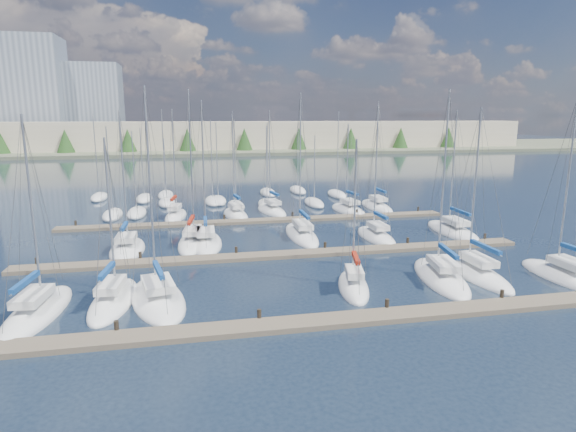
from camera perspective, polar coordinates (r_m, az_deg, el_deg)
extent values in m
plane|color=#1D293A|center=(84.56, -6.28, 3.61)|extent=(400.00, 400.00, 0.00)
cube|color=#6B5E4C|center=(29.01, 4.87, -12.30)|extent=(44.00, 1.80, 0.35)
cylinder|color=#2D261C|center=(29.07, -19.63, -12.61)|extent=(0.26, 0.26, 1.10)
cylinder|color=#2D261C|center=(28.97, -3.43, -11.99)|extent=(0.26, 0.26, 1.10)
cylinder|color=#2D261C|center=(31.01, 11.63, -10.57)|extent=(0.26, 0.26, 1.10)
cylinder|color=#2D261C|center=(34.81, 23.98, -8.85)|extent=(0.26, 0.26, 1.10)
cube|color=#6B5E4C|center=(41.80, -0.55, -4.62)|extent=(44.00, 1.80, 0.35)
cylinder|color=#2D261C|center=(43.70, -27.61, -5.07)|extent=(0.26, 0.26, 1.10)
cylinder|color=#2D261C|center=(42.14, -17.09, -4.81)|extent=(0.26, 0.26, 1.10)
cylinder|color=#2D261C|center=(42.07, -6.16, -4.37)|extent=(0.26, 0.26, 1.10)
cylinder|color=#2D261C|center=(43.50, 4.41, -3.79)|extent=(0.26, 0.26, 1.10)
cylinder|color=#2D261C|center=(46.29, 13.99, -3.15)|extent=(0.26, 0.26, 1.10)
cylinder|color=#2D261C|center=(50.21, 22.27, -2.53)|extent=(0.26, 0.26, 1.10)
cube|color=#6B5E4C|center=(55.18, -3.33, -0.57)|extent=(44.00, 1.80, 0.35)
cylinder|color=#2D261C|center=(56.86, -23.85, -1.06)|extent=(0.26, 0.26, 1.10)
cylinder|color=#2D261C|center=(55.67, -15.79, -0.74)|extent=(0.26, 0.26, 1.10)
cylinder|color=#2D261C|center=(55.62, -7.55, -0.40)|extent=(0.26, 0.26, 1.10)
cylinder|color=#2D261C|center=(56.71, 0.54, -0.06)|extent=(0.26, 0.26, 1.10)
cylinder|color=#2D261C|center=(58.87, 8.17, 0.26)|extent=(0.26, 0.26, 1.10)
cylinder|color=#2D261C|center=(62.00, 15.15, 0.55)|extent=(0.26, 0.26, 1.10)
ellipsoid|color=white|center=(46.31, -9.67, -3.28)|extent=(3.19, 8.53, 1.60)
cube|color=maroon|center=(46.31, -9.67, -3.28)|extent=(1.65, 4.10, 0.12)
cube|color=silver|center=(45.58, -9.72, -1.84)|extent=(1.71, 3.00, 0.50)
cylinder|color=#9EA0A5|center=(45.67, -9.99, 5.68)|extent=(0.14, 0.14, 12.27)
cylinder|color=#9EA0A5|center=(44.69, -9.76, -0.73)|extent=(0.20, 3.55, 0.10)
cube|color=navy|center=(44.66, -9.77, -0.58)|extent=(0.39, 3.27, 0.30)
ellipsoid|color=white|center=(39.88, 21.13, -6.41)|extent=(2.74, 9.42, 1.60)
cube|color=black|center=(39.88, 21.13, -6.41)|extent=(1.42, 4.52, 0.12)
cube|color=silver|center=(39.13, 21.63, -4.80)|extent=(1.49, 3.30, 0.50)
cylinder|color=#9EA0A5|center=(39.03, 21.29, 3.44)|extent=(0.14, 0.14, 11.47)
cylinder|color=#9EA0A5|center=(38.25, 22.35, -3.59)|extent=(0.15, 3.94, 0.10)
cube|color=navy|center=(38.22, 22.36, -3.42)|extent=(0.34, 3.63, 0.30)
ellipsoid|color=white|center=(47.07, -11.14, -3.09)|extent=(3.80, 9.62, 1.60)
cube|color=silver|center=(46.31, -11.27, -1.68)|extent=(1.86, 3.43, 0.50)
cylinder|color=#9EA0A5|center=(46.47, -11.41, 6.35)|extent=(0.14, 0.14, 13.27)
cylinder|color=#9EA0A5|center=(45.35, -11.43, -0.61)|extent=(0.59, 3.92, 0.10)
cube|color=maroon|center=(45.33, -11.44, -0.46)|extent=(0.75, 3.63, 0.30)
ellipsoid|color=white|center=(64.75, 10.45, 1.01)|extent=(2.67, 8.98, 1.60)
cube|color=black|center=(64.75, 10.45, 1.01)|extent=(1.38, 4.31, 0.12)
cube|color=silver|center=(64.11, 10.63, 2.08)|extent=(1.46, 3.15, 0.50)
cylinder|color=#9EA0A5|center=(64.46, 10.46, 7.60)|extent=(0.14, 0.14, 12.70)
cylinder|color=#9EA0A5|center=(63.29, 10.91, 2.91)|extent=(0.12, 3.77, 0.10)
cube|color=navy|center=(63.27, 10.91, 3.01)|extent=(0.32, 3.47, 0.30)
ellipsoid|color=white|center=(61.78, 7.16, 0.60)|extent=(3.76, 8.30, 1.60)
cube|color=silver|center=(61.19, 7.35, 1.72)|extent=(1.88, 2.97, 0.50)
cylinder|color=#9EA0A5|center=(61.49, 7.04, 6.19)|extent=(0.14, 0.14, 9.86)
cylinder|color=#9EA0A5|center=(60.44, 7.64, 2.60)|extent=(0.50, 3.36, 0.10)
cube|color=navy|center=(60.43, 7.64, 2.71)|extent=(0.66, 3.11, 0.30)
ellipsoid|color=white|center=(48.68, 1.60, -2.37)|extent=(2.88, 10.01, 1.60)
cube|color=silver|center=(47.91, 1.73, -1.00)|extent=(1.55, 3.51, 0.50)
cylinder|color=#9EA0A5|center=(48.18, 1.45, 6.63)|extent=(0.14, 0.14, 13.05)
cylinder|color=#9EA0A5|center=(46.92, 1.95, 0.04)|extent=(0.17, 4.19, 0.10)
cube|color=navy|center=(46.90, 1.95, 0.18)|extent=(0.37, 3.86, 0.30)
ellipsoid|color=white|center=(37.96, 17.62, -7.08)|extent=(4.62, 9.67, 1.60)
cube|color=black|center=(37.96, 17.62, -7.08)|extent=(2.34, 4.66, 0.12)
cube|color=silver|center=(37.15, 17.97, -5.40)|extent=(2.21, 3.49, 0.50)
cylinder|color=#9EA0A5|center=(37.01, 17.97, 4.23)|extent=(0.14, 0.14, 12.72)
cylinder|color=#9EA0A5|center=(36.19, 18.45, -4.16)|extent=(0.81, 3.85, 0.10)
cube|color=navy|center=(36.16, 18.46, -3.97)|extent=(0.95, 3.58, 0.30)
ellipsoid|color=white|center=(48.75, 10.37, -2.54)|extent=(2.63, 7.88, 1.60)
cube|color=black|center=(48.75, 10.37, -2.54)|extent=(1.37, 3.78, 0.12)
cube|color=silver|center=(48.10, 10.60, -1.15)|extent=(1.44, 2.76, 0.50)
cylinder|color=#9EA0A5|center=(48.20, 10.36, 4.74)|extent=(0.14, 0.14, 10.19)
cylinder|color=#9EA0A5|center=(47.31, 10.94, -0.08)|extent=(0.13, 3.30, 0.10)
cube|color=navy|center=(47.29, 10.95, 0.06)|extent=(0.33, 3.04, 0.30)
ellipsoid|color=white|center=(58.79, -6.23, 0.05)|extent=(3.49, 7.26, 1.60)
cube|color=black|center=(58.79, -6.23, 0.05)|extent=(1.77, 3.50, 0.12)
cube|color=silver|center=(58.20, -6.18, 1.23)|extent=(1.72, 2.61, 0.50)
cylinder|color=#9EA0A5|center=(58.34, -6.51, 6.65)|extent=(0.14, 0.14, 11.39)
cylinder|color=#9EA0A5|center=(57.49, -6.07, 2.17)|extent=(0.51, 2.91, 0.10)
cube|color=navy|center=(57.47, -6.08, 2.28)|extent=(0.68, 2.71, 0.30)
ellipsoid|color=white|center=(45.84, -18.48, -3.89)|extent=(3.11, 7.85, 1.60)
cube|color=black|center=(45.84, -18.48, -3.89)|extent=(1.61, 3.77, 0.12)
cube|color=silver|center=(45.15, -18.65, -2.43)|extent=(1.68, 2.76, 0.50)
cylinder|color=#9EA0A5|center=(45.18, -18.93, 4.54)|extent=(0.14, 0.14, 11.31)
cylinder|color=#9EA0A5|center=(44.31, -18.85, -1.31)|extent=(0.15, 3.28, 0.10)
cube|color=navy|center=(44.28, -18.86, -1.16)|extent=(0.35, 3.02, 0.30)
ellipsoid|color=white|center=(33.86, -27.50, -10.22)|extent=(3.70, 9.25, 1.60)
cube|color=maroon|center=(33.86, -27.50, -10.22)|extent=(1.89, 4.45, 0.12)
cube|color=silver|center=(33.03, -28.01, -8.40)|extent=(1.84, 3.30, 0.50)
cylinder|color=#9EA0A5|center=(32.79, -28.12, 0.94)|extent=(0.14, 0.14, 10.97)
cylinder|color=#9EA0A5|center=(32.08, -28.68, -7.06)|extent=(0.52, 3.77, 0.10)
cube|color=navy|center=(32.05, -28.71, -6.86)|extent=(0.69, 3.49, 0.30)
ellipsoid|color=white|center=(33.90, -19.93, -9.53)|extent=(3.36, 8.38, 1.60)
cube|color=black|center=(33.90, -19.93, -9.53)|extent=(1.71, 4.03, 0.12)
cube|color=silver|center=(33.09, -20.26, -7.68)|extent=(1.68, 2.99, 0.50)
cylinder|color=#9EA0A5|center=(32.93, -20.37, 0.39)|extent=(0.14, 0.14, 9.55)
cylinder|color=#9EA0A5|center=(32.17, -20.68, -6.30)|extent=(0.45, 3.42, 0.10)
cube|color=navy|center=(32.14, -20.70, -6.09)|extent=(0.62, 3.17, 0.30)
ellipsoid|color=white|center=(41.84, 29.84, -6.37)|extent=(3.08, 8.49, 1.60)
cube|color=maroon|center=(41.84, 29.84, -6.37)|extent=(1.60, 4.08, 0.12)
cube|color=silver|center=(41.19, 30.42, -4.81)|extent=(1.67, 2.98, 0.50)
cylinder|color=#9EA0A5|center=(40.87, 30.24, 3.49)|extent=(0.14, 0.14, 12.19)
ellipsoid|color=white|center=(33.24, -15.15, -9.65)|extent=(4.93, 9.30, 1.60)
cube|color=maroon|center=(33.24, -15.15, -9.65)|extent=(2.50, 4.49, 0.12)
cube|color=silver|center=(32.38, -15.16, -7.78)|extent=(2.37, 3.38, 0.50)
cylinder|color=#9EA0A5|center=(32.05, -16.03, 3.24)|extent=(0.14, 0.14, 12.71)
cylinder|color=#9EA0A5|center=(31.39, -15.09, -6.38)|extent=(0.81, 3.66, 0.10)
cube|color=navy|center=(31.35, -15.10, -6.17)|extent=(0.95, 3.41, 0.30)
ellipsoid|color=white|center=(60.98, -1.95, 0.54)|extent=(3.91, 8.18, 1.60)
cube|color=maroon|center=(60.98, -1.95, 0.54)|extent=(1.98, 3.94, 0.12)
cube|color=silver|center=(60.37, -1.83, 1.68)|extent=(1.88, 2.95, 0.50)
cylinder|color=#9EA0A5|center=(60.61, -2.19, 6.97)|extent=(0.14, 0.14, 11.52)
cylinder|color=#9EA0A5|center=(59.61, -1.64, 2.57)|extent=(0.66, 3.27, 0.10)
cube|color=navy|center=(59.59, -1.64, 2.69)|extent=(0.81, 3.04, 0.30)
ellipsoid|color=white|center=(34.63, 7.75, -8.45)|extent=(3.46, 6.90, 1.60)
cube|color=maroon|center=(34.63, 7.75, -8.45)|extent=(1.74, 3.33, 0.12)
cube|color=silver|center=(33.89, 7.87, -6.58)|extent=(1.61, 2.50, 0.50)
cylinder|color=#9EA0A5|center=(33.61, 7.92, 1.06)|extent=(0.14, 0.14, 9.34)
cylinder|color=#9EA0A5|center=(33.07, 8.03, -5.14)|extent=(0.71, 2.73, 0.10)
cube|color=maroon|center=(33.04, 8.04, -4.94)|extent=(0.85, 2.56, 0.30)
ellipsoid|color=white|center=(52.98, 18.89, -1.84)|extent=(3.31, 9.76, 1.60)
cube|color=silver|center=(52.28, 19.24, -0.58)|extent=(1.76, 3.44, 0.50)
cylinder|color=#9EA0A5|center=(52.55, 18.99, 5.54)|extent=(0.14, 0.14, 11.43)
cylinder|color=#9EA0A5|center=(51.42, 19.73, 0.38)|extent=(0.23, 4.06, 0.10)
cube|color=navy|center=(51.40, 19.74, 0.52)|extent=(0.42, 3.74, 0.30)
ellipsoid|color=white|center=(59.15, -13.14, -0.12)|extent=(3.35, 7.65, 1.60)
cube|color=black|center=(59.15, -13.14, -0.12)|extent=(1.69, 3.68, 0.12)
cube|color=silver|center=(58.55, -13.26, 1.05)|extent=(1.61, 2.75, 0.50)
cylinder|color=#9EA0A5|center=(58.74, -13.35, 6.56)|extent=(0.14, 0.14, 11.63)
cylinder|color=#9EA0A5|center=(57.79, -13.42, 1.96)|extent=(0.58, 3.08, 0.10)
cube|color=maroon|center=(57.77, -13.42, 2.08)|extent=(0.74, 2.87, 0.30)
cylinder|color=#9EA0A5|center=(74.61, -21.81, 6.78)|extent=(0.12, 0.12, 11.20)
ellipsoid|color=white|center=(75.33, -21.45, 2.05)|extent=(2.20, 6.40, 1.40)
cylinder|color=#9EA0A5|center=(67.17, -8.42, 6.57)|extent=(0.12, 0.12, 10.14)
ellipsoid|color=white|center=(67.93, -8.27, 1.76)|extent=(2.20, 6.40, 1.40)
cylinder|color=#9EA0A5|center=(66.92, -9.05, 6.68)|extent=(0.12, 0.12, 10.49)
ellipsoid|color=white|center=(67.69, -8.89, 1.70)|extent=(2.20, 6.40, 1.40)
cylinder|color=#9EA0A5|center=(76.00, 1.19, 7.26)|extent=(0.12, 0.12, 10.06)
ellipsoid|color=white|center=(76.66, 1.17, 3.02)|extent=(2.20, 6.40, 1.40)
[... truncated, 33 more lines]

